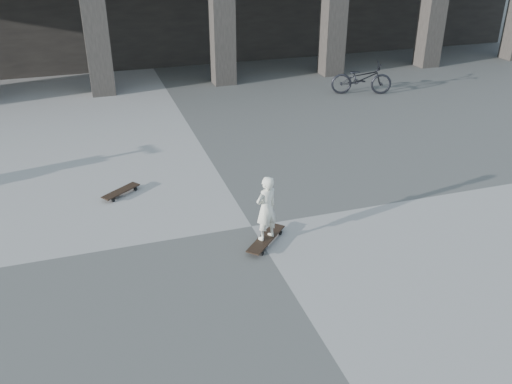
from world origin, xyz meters
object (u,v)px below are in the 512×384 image
object	(u,v)px
longboard	(266,239)
child	(266,208)
skateboard_spare	(121,191)
bicycle	(362,78)

from	to	relation	value
longboard	child	xyz separation A→B (m)	(-0.00, 0.00, 0.54)
longboard	skateboard_spare	world-z (taller)	longboard
skateboard_spare	bicycle	distance (m)	8.42
longboard	bicycle	xyz separation A→B (m)	(5.18, 6.77, 0.37)
skateboard_spare	bicycle	xyz separation A→B (m)	(7.17, 4.40, 0.38)
longboard	skateboard_spare	size ratio (longest dim) A/B	1.12
skateboard_spare	longboard	bearing A→B (deg)	-87.17
skateboard_spare	child	size ratio (longest dim) A/B	0.71
child	bicycle	distance (m)	8.53
child	bicycle	world-z (taller)	child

